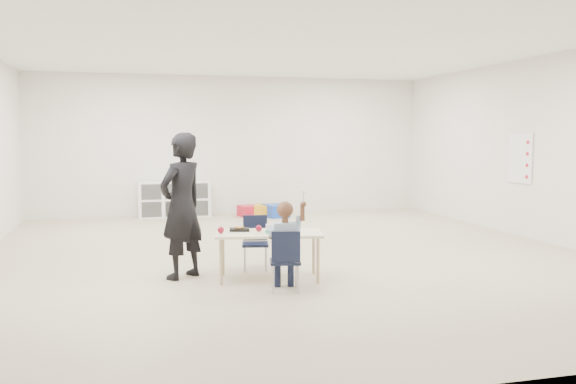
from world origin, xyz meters
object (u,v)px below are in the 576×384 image
object	(u,v)px
adult	(182,206)
chair_near	(285,260)
table	(269,255)
cubby_shelf	(174,199)
child	(285,243)

from	to	relation	value
adult	chair_near	bearing A→B (deg)	98.77
table	cubby_shelf	size ratio (longest dim) A/B	0.90
table	chair_near	world-z (taller)	chair_near
child	cubby_shelf	size ratio (longest dim) A/B	0.72
table	child	world-z (taller)	child
chair_near	adult	distance (m)	1.39
child	adult	xyz separation A→B (m)	(-0.98, 0.85, 0.31)
table	cubby_shelf	bearing A→B (deg)	107.63
chair_near	cubby_shelf	distance (m)	6.17
cubby_shelf	adult	xyz separation A→B (m)	(-0.29, -5.28, 0.47)
child	cubby_shelf	distance (m)	6.17
child	cubby_shelf	world-z (taller)	child
adult	cubby_shelf	bearing A→B (deg)	-133.37
child	cubby_shelf	xyz separation A→B (m)	(-0.69, 6.13, -0.16)
chair_near	child	world-z (taller)	child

